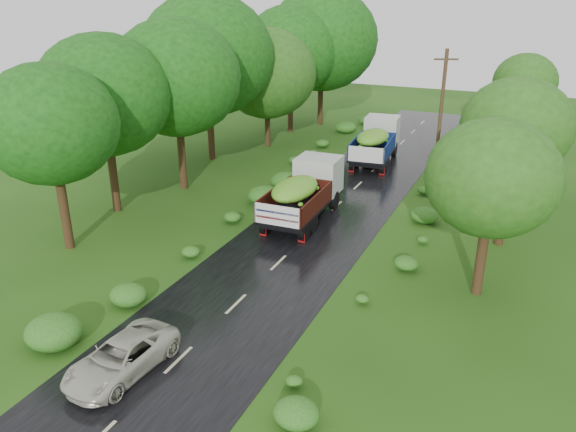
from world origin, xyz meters
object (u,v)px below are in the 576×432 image
Objects in this scene: truck_near at (305,190)px; car at (122,357)px; utility_pole at (440,115)px; truck_far at (377,140)px.

car is at bearing -92.62° from truck_near.
car is (-0.29, -14.87, -1.05)m from truck_near.
utility_pole is (5.53, 24.40, 3.72)m from car.
truck_far is 27.00m from car.
truck_near is 0.83× the size of utility_pole.
car is 0.49× the size of utility_pole.
utility_pole reaches higher than car.
truck_far reaches higher than car.
truck_near is 14.91m from car.
utility_pole is (4.73, -2.57, 2.67)m from truck_far.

